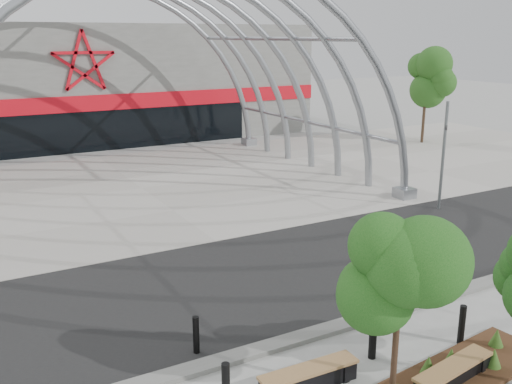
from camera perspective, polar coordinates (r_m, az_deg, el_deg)
ground at (r=15.25m, az=7.51°, el=-13.01°), size 140.00×140.00×0.00m
road at (r=17.87m, az=0.79°, el=-8.41°), size 140.00×7.00×0.02m
forecourt at (r=28.35m, az=-11.35°, el=0.35°), size 60.00×17.00×0.04m
kerb at (r=15.05m, az=8.09°, el=-13.19°), size 60.00×0.50×0.12m
arena_building at (r=45.00m, az=-18.84°, el=10.45°), size 34.00×15.24×8.00m
vault_canopy at (r=28.35m, az=-11.35°, el=0.35°), size 20.80×15.80×20.36m
planting_bed at (r=13.75m, az=19.35°, el=-16.62°), size 5.07×2.07×0.52m
signal_pole at (r=25.26m, az=18.22°, el=3.64°), size 0.28×0.65×4.62m
street_tree_0 at (r=11.45m, az=14.31°, el=-7.16°), size 1.78×1.78×4.07m
bench_0 at (r=12.71m, az=5.31°, el=-18.04°), size 2.27×0.55×0.47m
bench_1 at (r=13.45m, az=19.10°, el=-16.87°), size 2.28×0.82×0.47m
bollard_0 at (r=13.77m, az=-6.01°, el=-14.05°), size 0.15×0.15×0.94m
bollard_2 at (r=13.74m, az=11.62°, el=-13.92°), size 0.18×0.18×1.13m
bollard_3 at (r=16.58m, az=15.97°, el=-9.40°), size 0.14×0.14×0.87m
bollard_4 at (r=14.92m, az=19.89°, el=-12.37°), size 0.16×0.16×1.00m
bg_tree_1 at (r=41.00m, az=16.68°, el=10.58°), size 2.70×2.70×5.91m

